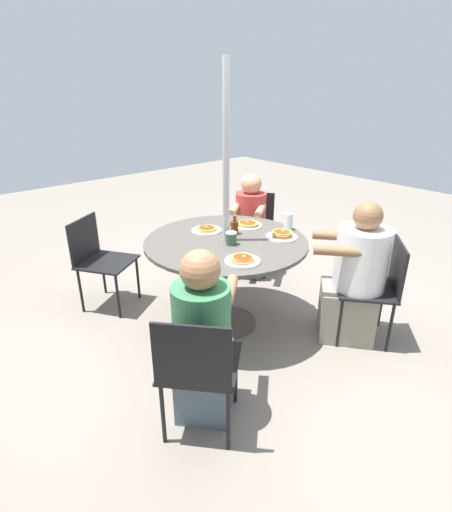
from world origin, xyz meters
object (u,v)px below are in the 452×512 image
Objects in this scene: patio_chair_south at (99,256)px; coffee_cup at (231,238)px; diner_east at (250,229)px; pancake_plate_b at (282,235)px; patio_chair_north at (377,284)px; pancake_plate_a at (207,229)px; syrup_bottle at (235,227)px; drinking_glass_a at (288,221)px; pancake_plate_c at (242,260)px; pancake_plate_d at (248,224)px; patio_chair_west at (198,365)px; patio_chair_east at (253,226)px; patio_table at (226,252)px; diner_west at (203,343)px; diner_north at (355,280)px.

coffee_cup is at bearing 86.33° from patio_chair_south.
diner_east is 4.27× the size of pancake_plate_b.
pancake_plate_a is (1.20, 0.72, 0.30)m from patio_chair_north.
syrup_bottle is 0.47m from drinking_glass_a.
pancake_plate_c is at bearing 98.67° from diner_east.
patio_chair_north is 1.43m from pancake_plate_a.
patio_chair_south is 1.27m from syrup_bottle.
drinking_glass_a reaches higher than pancake_plate_d.
drinking_glass_a is at bearing 72.04° from patio_chair_west.
patio_chair_east is 1.09m from syrup_bottle.
patio_chair_south reaches higher than patio_table.
patio_chair_south is (0.43, 1.48, -0.02)m from diner_east.
patio_chair_east is 5.37× the size of syrup_bottle.
syrup_bottle is (0.45, -0.34, 0.05)m from pancake_plate_c.
patio_chair_east is 1.61m from pancake_plate_c.
pancake_plate_c is (-0.96, 1.04, 0.28)m from diner_east.
pancake_plate_b is 0.39m from syrup_bottle.
pancake_plate_d is (-0.14, -0.34, 0.00)m from pancake_plate_a.
patio_chair_east is at bearing -48.05° from pancake_plate_c.
diner_west reaches higher than patio_chair_north.
patio_chair_east is (1.60, -0.25, 0.00)m from patio_chair_north.
patio_table is at bearing -18.56° from coffee_cup.
patio_table is at bearing 90.00° from patio_chair_south.
patio_chair_south is at bearing 87.09° from patio_chair_north.
pancake_plate_d is 0.35m from drinking_glass_a.
pancake_plate_d is (-0.45, 0.48, 0.28)m from diner_east.
patio_chair_south is at bearing 45.93° from drinking_glass_a.
diner_north reaches higher than coffee_cup.
pancake_plate_a is at bearing 97.81° from patio_chair_west.
diner_north is 1.26m from pancake_plate_a.
diner_east reaches higher than patio_chair_east.
drinking_glass_a is at bearing 124.90° from diner_east.
coffee_cup reaches higher than patio_chair_west.
syrup_bottle is at bearing 92.15° from diner_east.
patio_chair_east is 1.15m from pancake_plate_b.
patio_table is at bearing 90.00° from patio_chair_north.
pancake_plate_d is at bearing 106.22° from patio_chair_south.
pancake_plate_d is at bearing 67.96° from diner_north.
syrup_bottle reaches higher than patio_chair_south.
diner_north is 0.66m from pancake_plate_b.
pancake_plate_c is 0.56m from syrup_bottle.
pancake_plate_b reaches higher than pancake_plate_c.
coffee_cup is (-0.67, 0.88, 0.32)m from diner_east.
patio_table is at bearing 90.00° from patio_chair_west.
diner_north is at bearing 90.00° from patio_chair_north.
patio_chair_west is at bearing 49.15° from patio_chair_south.
drinking_glass_a reaches higher than patio_chair_south.
syrup_bottle reaches higher than pancake_plate_d.
pancake_plate_d is at bearing -60.61° from coffee_cup.
patio_chair_east is 3.27× the size of pancake_plate_a.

